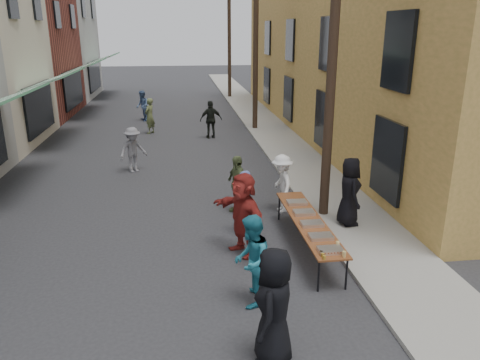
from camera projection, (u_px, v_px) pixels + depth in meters
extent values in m
plane|color=#28282B|center=(168.00, 280.00, 9.86)|extent=(120.00, 120.00, 0.00)
cube|color=gray|center=(268.00, 128.00, 24.61)|extent=(2.20, 60.00, 0.10)
cube|color=gray|center=(34.00, 36.00, 34.57)|extent=(8.00, 8.00, 9.00)
cube|color=olive|center=(396.00, 30.00, 22.90)|extent=(10.00, 28.00, 10.00)
cylinder|color=#2D2116|center=(333.00, 52.00, 11.84)|extent=(0.26, 0.26, 9.00)
cylinder|color=#2D2116|center=(256.00, 40.00, 23.15)|extent=(0.26, 0.26, 9.00)
cylinder|color=#2D2116|center=(229.00, 36.00, 34.46)|extent=(0.26, 0.26, 9.00)
cube|color=brown|center=(308.00, 221.00, 11.03)|extent=(0.70, 4.00, 0.04)
cylinder|color=black|center=(319.00, 276.00, 9.34)|extent=(0.04, 0.04, 0.71)
cylinder|color=black|center=(347.00, 274.00, 9.41)|extent=(0.04, 0.04, 0.71)
cylinder|color=black|center=(279.00, 208.00, 12.88)|extent=(0.04, 0.04, 0.71)
cylinder|color=black|center=(300.00, 207.00, 12.95)|extent=(0.04, 0.04, 0.71)
cube|color=maroon|center=(330.00, 250.00, 9.46)|extent=(0.50, 0.33, 0.08)
cube|color=#B2B2B7|center=(321.00, 237.00, 10.07)|extent=(0.50, 0.33, 0.08)
cube|color=tan|center=(312.00, 224.00, 10.73)|extent=(0.50, 0.33, 0.08)
cube|color=#B2B2B7|center=(304.00, 212.00, 11.39)|extent=(0.50, 0.33, 0.08)
cube|color=tan|center=(297.00, 202.00, 12.05)|extent=(0.50, 0.33, 0.08)
cylinder|color=#A57F26|center=(324.00, 258.00, 9.15)|extent=(0.07, 0.07, 0.08)
cylinder|color=#A57F26|center=(323.00, 255.00, 9.24)|extent=(0.07, 0.07, 0.08)
cylinder|color=#A57F26|center=(321.00, 253.00, 9.33)|extent=(0.07, 0.07, 0.08)
cylinder|color=tan|center=(344.00, 254.00, 9.24)|extent=(0.08, 0.08, 0.12)
imported|color=black|center=(274.00, 307.00, 7.19)|extent=(0.95, 1.12, 1.95)
imported|color=#4F5D98|center=(244.00, 203.00, 11.91)|extent=(0.59, 0.71, 1.67)
imported|color=teal|center=(251.00, 261.00, 8.77)|extent=(0.92, 1.04, 1.80)
imported|color=white|center=(282.00, 184.00, 13.34)|extent=(0.66, 1.11, 1.69)
imported|color=#56643A|center=(237.00, 184.00, 13.28)|extent=(0.74, 1.07, 1.68)
imported|color=maroon|center=(243.00, 214.00, 10.76)|extent=(1.34, 1.90, 1.98)
imported|color=black|center=(349.00, 191.00, 12.20)|extent=(0.58, 0.89, 1.82)
imported|color=slate|center=(133.00, 150.00, 17.09)|extent=(1.24, 1.11, 1.66)
imported|color=black|center=(211.00, 120.00, 22.36)|extent=(1.11, 0.58, 1.81)
imported|color=#5E6A3D|center=(150.00, 116.00, 23.37)|extent=(0.69, 0.77, 1.77)
imported|color=#506C9B|center=(142.00, 106.00, 26.58)|extent=(0.85, 0.98, 1.72)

